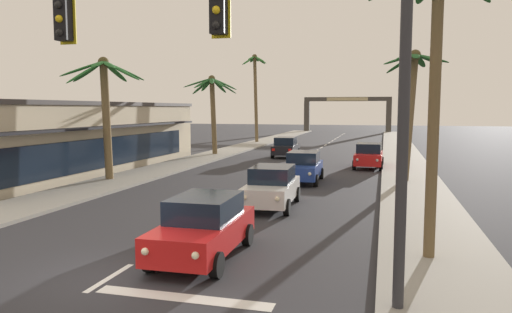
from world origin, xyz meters
The scene contains 17 objects.
ground_plane centered at (0.00, 0.00, 0.00)m, with size 220.00×220.00×0.00m, color #2D2D33.
sidewalk_right centered at (7.80, 20.00, 0.07)m, with size 3.20×110.00×0.14m, color gray.
sidewalk_left centered at (-7.80, 20.00, 0.07)m, with size 3.20×110.00×0.14m, color gray.
lane_markings centered at (0.40, 20.73, 0.00)m, with size 4.28×88.84×0.01m.
traffic_signal_mast centered at (3.07, -0.25, 5.30)m, with size 11.52×0.41×7.25m.
sedan_lead_at_stop_bar centered at (1.61, 2.18, 0.85)m, with size 1.99×4.47×1.68m.
sedan_third_in_queue centered at (1.87, 9.21, 0.85)m, with size 2.09×4.50×1.68m.
sedan_fifth_in_queue centered at (2.01, 16.24, 0.85)m, with size 2.05×4.49×1.68m.
sedan_oncoming_far centered at (-1.63, 29.38, 0.85)m, with size 2.08×4.50×1.68m.
sedan_parked_nearest_kerb centered at (5.30, 23.70, 0.85)m, with size 1.99×4.47×1.68m.
palm_left_second centered at (-8.62, 13.69, 4.87)m, with size 4.47×4.60×6.87m.
palm_left_third centered at (-8.02, 29.18, 4.92)m, with size 4.65×4.68×6.89m.
palm_left_farthest centered at (-8.41, 44.74, 6.97)m, with size 3.12×3.44×10.33m.
palm_right_nearest centered at (7.47, 3.34, 6.20)m, with size 3.57×3.82×8.18m.
palm_right_second centered at (7.70, 17.22, 5.20)m, with size 3.49×3.51×7.15m.
storefront_strip_left centered at (-13.71, 16.31, 2.24)m, with size 8.56×25.45×4.47m.
town_gateway_arch centered at (0.00, 74.12, 3.95)m, with size 14.78×0.90×6.01m.
Camera 1 is at (6.29, -9.78, 4.05)m, focal length 33.63 mm.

